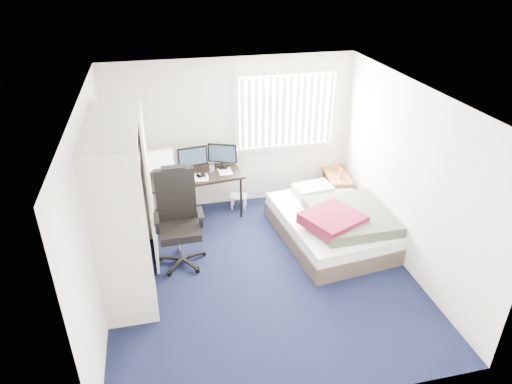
{
  "coord_description": "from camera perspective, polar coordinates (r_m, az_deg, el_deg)",
  "views": [
    {
      "loc": [
        -1.17,
        -4.85,
        3.96
      ],
      "look_at": [
        0.01,
        0.4,
        1.06
      ],
      "focal_mm": 32.0,
      "sensor_mm": 36.0,
      "label": 1
    }
  ],
  "objects": [
    {
      "name": "bed",
      "position": [
        7.01,
        9.73,
        -3.88
      ],
      "size": [
        1.68,
        2.11,
        0.65
      ],
      "color": "#433830",
      "rests_on": "ground"
    },
    {
      "name": "room_shell",
      "position": [
        5.56,
        0.76,
        2.16
      ],
      "size": [
        4.2,
        4.2,
        4.2
      ],
      "color": "silver",
      "rests_on": "ground"
    },
    {
      "name": "closet",
      "position": [
        5.77,
        -16.26,
        0.19
      ],
      "size": [
        0.64,
        1.84,
        2.22
      ],
      "color": "beige",
      "rests_on": "ground"
    },
    {
      "name": "nightstand",
      "position": [
        8.01,
        10.08,
        1.84
      ],
      "size": [
        0.46,
        0.79,
        0.69
      ],
      "color": "brown",
      "rests_on": "ground"
    },
    {
      "name": "office_chair",
      "position": [
        6.42,
        -9.58,
        -4.38
      ],
      "size": [
        0.67,
        0.67,
        1.39
      ],
      "color": "black",
      "rests_on": "ground"
    },
    {
      "name": "footstool",
      "position": [
        7.79,
        -2.2,
        -0.75
      ],
      "size": [
        0.35,
        0.31,
        0.24
      ],
      "color": "white",
      "rests_on": "ground"
    },
    {
      "name": "desk",
      "position": [
        7.34,
        -8.0,
        2.42
      ],
      "size": [
        1.63,
        0.92,
        1.22
      ],
      "color": "black",
      "rests_on": "ground"
    },
    {
      "name": "pine_box",
      "position": [
        6.12,
        -14.64,
        -11.17
      ],
      "size": [
        0.47,
        0.39,
        0.32
      ],
      "primitive_type": "cube",
      "rotation": [
        0.0,
        0.0,
        0.17
      ],
      "color": "#9D7F4E",
      "rests_on": "ground"
    },
    {
      "name": "window_assembly",
      "position": [
        7.58,
        3.86,
        10.08
      ],
      "size": [
        1.72,
        0.09,
        1.32
      ],
      "color": "white",
      "rests_on": "ground"
    },
    {
      "name": "ground",
      "position": [
        6.37,
        0.68,
        -10.12
      ],
      "size": [
        4.2,
        4.2,
        0.0
      ],
      "primitive_type": "plane",
      "color": "black",
      "rests_on": "ground"
    }
  ]
}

